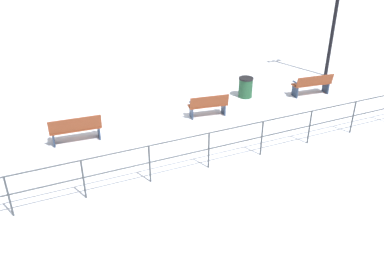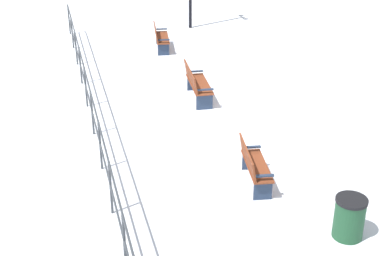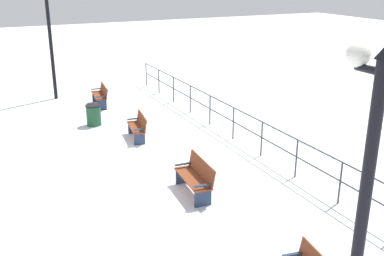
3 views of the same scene
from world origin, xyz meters
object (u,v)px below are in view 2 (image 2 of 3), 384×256
(bench_fourth, at_px, (160,37))
(trash_bin, at_px, (349,218))
(bench_third, at_px, (197,83))
(bench_second, at_px, (254,165))

(bench_fourth, xyz_separation_m, trash_bin, (1.09, -11.59, -0.04))
(bench_third, distance_m, trash_bin, 6.95)
(bench_second, bearing_deg, trash_bin, -55.74)
(bench_third, bearing_deg, bench_fourth, 95.22)
(bench_third, relative_size, trash_bin, 2.05)
(bench_third, bearing_deg, bench_second, -85.85)
(bench_second, relative_size, bench_fourth, 0.94)
(bench_third, distance_m, bench_fourth, 4.71)
(bench_third, height_order, trash_bin, bench_third)
(bench_fourth, relative_size, trash_bin, 1.93)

